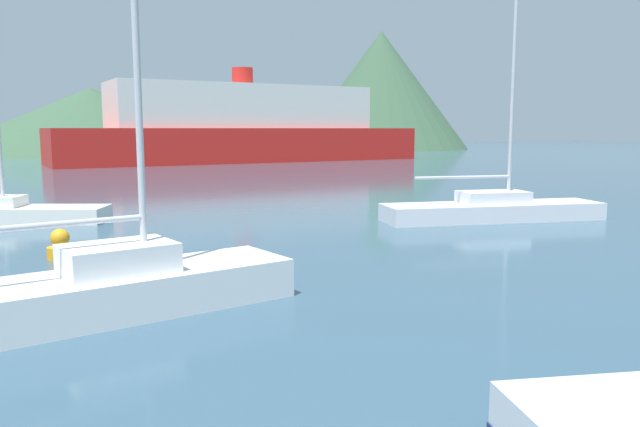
{
  "coord_description": "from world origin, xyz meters",
  "views": [
    {
      "loc": [
        -5.02,
        1.44,
        3.07
      ],
      "look_at": [
        0.58,
        14.0,
        1.2
      ],
      "focal_mm": 35.0,
      "sensor_mm": 36.0,
      "label": 1
    }
  ],
  "objects_px": {
    "sailboat_inner": "(493,207)",
    "sailboat_outer": "(120,286)",
    "buoy_marker": "(60,246)",
    "ferry_distant": "(243,128)"
  },
  "relations": [
    {
      "from": "buoy_marker",
      "to": "sailboat_outer",
      "type": "bearing_deg",
      "value": -81.46
    },
    {
      "from": "sailboat_inner",
      "to": "sailboat_outer",
      "type": "distance_m",
      "value": 14.16
    },
    {
      "from": "sailboat_inner",
      "to": "ferry_distant",
      "type": "xyz_separation_m",
      "value": [
        3.69,
        40.45,
        2.69
      ]
    },
    {
      "from": "sailboat_outer",
      "to": "buoy_marker",
      "type": "height_order",
      "value": "sailboat_outer"
    },
    {
      "from": "buoy_marker",
      "to": "ferry_distant",
      "type": "bearing_deg",
      "value": 67.32
    },
    {
      "from": "ferry_distant",
      "to": "buoy_marker",
      "type": "height_order",
      "value": "ferry_distant"
    },
    {
      "from": "ferry_distant",
      "to": "buoy_marker",
      "type": "bearing_deg",
      "value": -118.32
    },
    {
      "from": "sailboat_outer",
      "to": "buoy_marker",
      "type": "xyz_separation_m",
      "value": [
        -0.79,
        5.23,
        -0.17
      ]
    },
    {
      "from": "sailboat_outer",
      "to": "buoy_marker",
      "type": "distance_m",
      "value": 5.29
    },
    {
      "from": "sailboat_outer",
      "to": "ferry_distant",
      "type": "xyz_separation_m",
      "value": [
        16.47,
        46.53,
        2.65
      ]
    }
  ]
}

